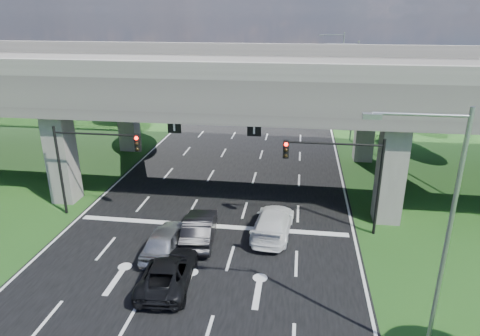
% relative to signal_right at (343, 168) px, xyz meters
% --- Properties ---
extents(ground, '(160.00, 160.00, 0.00)m').
position_rel_signal_right_xyz_m(ground, '(-7.82, -3.94, -4.19)').
color(ground, '#1C4516').
rests_on(ground, ground).
extents(road, '(18.00, 120.00, 0.03)m').
position_rel_signal_right_xyz_m(road, '(-7.82, 6.06, -4.17)').
color(road, black).
rests_on(road, ground).
extents(overpass, '(80.00, 15.00, 10.00)m').
position_rel_signal_right_xyz_m(overpass, '(-7.82, 8.06, 3.73)').
color(overpass, '#34312F').
rests_on(overpass, ground).
extents(warehouse, '(20.00, 10.00, 4.00)m').
position_rel_signal_right_xyz_m(warehouse, '(-33.82, 31.06, -2.19)').
color(warehouse, '#9E9E99').
rests_on(warehouse, ground).
extents(signal_right, '(5.76, 0.54, 6.00)m').
position_rel_signal_right_xyz_m(signal_right, '(0.00, 0.00, 0.00)').
color(signal_right, black).
rests_on(signal_right, ground).
extents(signal_left, '(5.76, 0.54, 6.00)m').
position_rel_signal_right_xyz_m(signal_left, '(-15.65, 0.00, 0.00)').
color(signal_left, black).
rests_on(signal_left, ground).
extents(streetlight_near, '(3.38, 0.25, 10.00)m').
position_rel_signal_right_xyz_m(streetlight_near, '(2.27, -9.94, 1.66)').
color(streetlight_near, gray).
rests_on(streetlight_near, ground).
extents(streetlight_far, '(3.38, 0.25, 10.00)m').
position_rel_signal_right_xyz_m(streetlight_far, '(2.27, 20.06, 1.66)').
color(streetlight_far, gray).
rests_on(streetlight_far, ground).
extents(streetlight_beyond, '(3.38, 0.25, 10.00)m').
position_rel_signal_right_xyz_m(streetlight_beyond, '(2.27, 36.06, 1.66)').
color(streetlight_beyond, gray).
rests_on(streetlight_beyond, ground).
extents(tree_left_near, '(4.50, 4.50, 7.80)m').
position_rel_signal_right_xyz_m(tree_left_near, '(-21.78, 22.06, 0.63)').
color(tree_left_near, black).
rests_on(tree_left_near, ground).
extents(tree_left_mid, '(3.91, 3.90, 6.76)m').
position_rel_signal_right_xyz_m(tree_left_mid, '(-24.78, 30.06, -0.01)').
color(tree_left_mid, black).
rests_on(tree_left_mid, ground).
extents(tree_left_far, '(4.80, 4.80, 8.32)m').
position_rel_signal_right_xyz_m(tree_left_far, '(-20.78, 38.06, 0.95)').
color(tree_left_far, black).
rests_on(tree_left_far, ground).
extents(tree_right_near, '(4.20, 4.20, 7.28)m').
position_rel_signal_right_xyz_m(tree_right_near, '(5.22, 24.06, 0.31)').
color(tree_right_near, black).
rests_on(tree_right_near, ground).
extents(tree_right_mid, '(3.91, 3.90, 6.76)m').
position_rel_signal_right_xyz_m(tree_right_mid, '(8.22, 32.06, -0.01)').
color(tree_right_mid, black).
rests_on(tree_right_mid, ground).
extents(tree_right_far, '(4.50, 4.50, 7.80)m').
position_rel_signal_right_xyz_m(tree_right_far, '(4.22, 40.06, 0.63)').
color(tree_right_far, black).
rests_on(tree_right_far, ground).
extents(car_silver, '(2.00, 4.72, 1.59)m').
position_rel_signal_right_xyz_m(car_silver, '(-9.62, -3.84, -3.36)').
color(car_silver, '#B9BBC2').
rests_on(car_silver, road).
extents(car_dark, '(2.20, 5.00, 1.60)m').
position_rel_signal_right_xyz_m(car_dark, '(-8.11, -2.30, -3.36)').
color(car_dark, black).
rests_on(car_dark, road).
extents(car_white, '(2.57, 5.44, 1.53)m').
position_rel_signal_right_xyz_m(car_white, '(-3.91, -0.94, -3.39)').
color(car_white, white).
rests_on(car_white, road).
extents(car_trailing, '(2.72, 5.26, 1.42)m').
position_rel_signal_right_xyz_m(car_trailing, '(-8.68, -6.65, -3.45)').
color(car_trailing, black).
rests_on(car_trailing, road).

